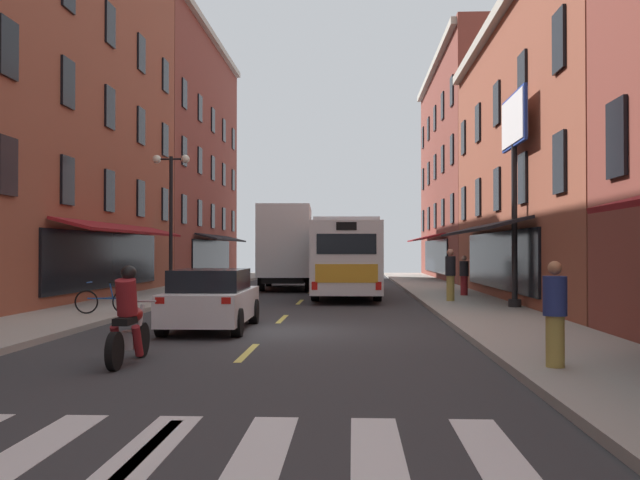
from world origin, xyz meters
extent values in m
cube|color=#333335|center=(0.00, 0.00, -0.05)|extent=(34.80, 80.00, 0.10)
cube|color=#DBCC4C|center=(0.00, -10.00, 0.00)|extent=(0.14, 2.40, 0.01)
cube|color=#DBCC4C|center=(0.00, -3.50, 0.00)|extent=(0.14, 2.40, 0.01)
cube|color=#DBCC4C|center=(0.00, 3.00, 0.00)|extent=(0.14, 2.40, 0.01)
cube|color=#DBCC4C|center=(0.00, 9.50, 0.00)|extent=(0.14, 2.40, 0.01)
cube|color=#DBCC4C|center=(0.00, 16.00, 0.00)|extent=(0.14, 2.40, 0.01)
cube|color=#DBCC4C|center=(0.00, 22.50, 0.00)|extent=(0.14, 2.40, 0.01)
cube|color=#DBCC4C|center=(0.00, 29.00, 0.00)|extent=(0.14, 2.40, 0.01)
cube|color=#DBCC4C|center=(0.00, 35.50, 0.00)|extent=(0.14, 2.40, 0.01)
cube|color=silver|center=(-1.10, -10.00, 0.00)|extent=(0.50, 2.80, 0.01)
cube|color=silver|center=(0.00, -10.00, 0.00)|extent=(0.50, 2.80, 0.01)
cube|color=silver|center=(1.10, -10.00, 0.00)|extent=(0.50, 2.80, 0.01)
cube|color=silver|center=(2.20, -10.00, 0.00)|extent=(0.50, 2.80, 0.01)
cube|color=silver|center=(3.30, -10.00, 0.00)|extent=(0.50, 2.80, 0.01)
cube|color=#A39E93|center=(-5.90, 0.00, 0.07)|extent=(3.00, 80.00, 0.14)
cube|color=#A39E93|center=(5.90, 0.00, 0.07)|extent=(3.00, 80.00, 0.14)
cube|color=brown|center=(-11.40, 10.00, 8.03)|extent=(8.00, 19.90, 16.06)
cube|color=black|center=(-7.36, 10.00, 1.55)|extent=(0.10, 12.00, 2.10)
cube|color=maroon|center=(-6.65, 10.00, 2.75)|extent=(1.38, 11.20, 0.44)
cube|color=black|center=(-7.36, 2.00, 4.20)|extent=(0.10, 1.00, 1.60)
cube|color=black|center=(-7.36, 6.00, 4.20)|extent=(0.10, 1.00, 1.60)
cube|color=black|center=(-7.36, 10.00, 4.20)|extent=(0.10, 1.00, 1.60)
cube|color=black|center=(-7.36, 14.00, 4.20)|extent=(0.10, 1.00, 1.60)
cube|color=black|center=(-7.36, 18.00, 4.20)|extent=(0.10, 1.00, 1.60)
cube|color=black|center=(-7.36, 2.00, 7.40)|extent=(0.10, 1.00, 1.60)
cube|color=black|center=(-7.36, 6.00, 7.40)|extent=(0.10, 1.00, 1.60)
cube|color=black|center=(-7.36, 10.00, 7.40)|extent=(0.10, 1.00, 1.60)
cube|color=black|center=(-7.36, 14.00, 7.40)|extent=(0.10, 1.00, 1.60)
cube|color=black|center=(-7.36, 18.00, 7.40)|extent=(0.10, 1.00, 1.60)
cube|color=black|center=(-7.36, 10.00, 10.60)|extent=(0.10, 1.00, 1.60)
cube|color=black|center=(-7.36, 14.00, 10.60)|extent=(0.10, 1.00, 1.60)
cube|color=black|center=(-7.36, 18.00, 10.60)|extent=(0.10, 1.00, 1.60)
cube|color=brown|center=(-11.40, 30.00, 8.19)|extent=(8.00, 19.90, 16.37)
cube|color=#B2AD9E|center=(-7.30, 30.00, 16.02)|extent=(0.44, 19.40, 0.40)
cube|color=black|center=(-7.36, 30.00, 1.55)|extent=(0.10, 12.00, 2.10)
cube|color=black|center=(-6.65, 30.00, 2.75)|extent=(1.38, 11.20, 0.44)
cube|color=black|center=(-7.36, 22.00, 4.20)|extent=(0.10, 1.00, 1.60)
cube|color=black|center=(-7.36, 26.00, 4.20)|extent=(0.10, 1.00, 1.60)
cube|color=black|center=(-7.36, 30.00, 4.20)|extent=(0.10, 1.00, 1.60)
cube|color=black|center=(-7.36, 34.00, 4.20)|extent=(0.10, 1.00, 1.60)
cube|color=black|center=(-7.36, 38.00, 4.20)|extent=(0.10, 1.00, 1.60)
cube|color=black|center=(-7.36, 22.00, 7.40)|extent=(0.10, 1.00, 1.60)
cube|color=black|center=(-7.36, 26.00, 7.40)|extent=(0.10, 1.00, 1.60)
cube|color=black|center=(-7.36, 30.00, 7.40)|extent=(0.10, 1.00, 1.60)
cube|color=black|center=(-7.36, 34.00, 7.40)|extent=(0.10, 1.00, 1.60)
cube|color=black|center=(-7.36, 38.00, 7.40)|extent=(0.10, 1.00, 1.60)
cube|color=black|center=(-7.36, 22.00, 10.60)|extent=(0.10, 1.00, 1.60)
cube|color=black|center=(-7.36, 26.00, 10.60)|extent=(0.10, 1.00, 1.60)
cube|color=black|center=(-7.36, 30.00, 10.60)|extent=(0.10, 1.00, 1.60)
cube|color=black|center=(-7.36, 34.00, 10.60)|extent=(0.10, 1.00, 1.60)
cube|color=black|center=(-7.36, 38.00, 10.60)|extent=(0.10, 1.00, 1.60)
cube|color=black|center=(7.36, -2.00, 4.20)|extent=(0.10, 1.00, 1.60)
cube|color=brown|center=(11.40, 10.00, 5.47)|extent=(8.00, 19.90, 10.93)
cube|color=#B2AD9E|center=(7.30, 10.00, 10.58)|extent=(0.44, 19.40, 0.40)
cube|color=black|center=(7.36, 10.00, 1.55)|extent=(0.10, 12.00, 2.10)
cube|color=black|center=(6.65, 10.00, 2.75)|extent=(1.38, 11.20, 0.44)
cube|color=black|center=(7.36, 2.00, 4.20)|extent=(0.10, 1.00, 1.60)
cube|color=black|center=(7.36, 6.00, 4.20)|extent=(0.10, 1.00, 1.60)
cube|color=black|center=(7.36, 10.00, 4.20)|extent=(0.10, 1.00, 1.60)
cube|color=black|center=(7.36, 14.00, 4.20)|extent=(0.10, 1.00, 1.60)
cube|color=black|center=(7.36, 18.00, 4.20)|extent=(0.10, 1.00, 1.60)
cube|color=black|center=(7.36, 2.00, 7.40)|extent=(0.10, 1.00, 1.60)
cube|color=black|center=(7.36, 6.00, 7.40)|extent=(0.10, 1.00, 1.60)
cube|color=black|center=(7.36, 10.00, 7.40)|extent=(0.10, 1.00, 1.60)
cube|color=black|center=(7.36, 14.00, 7.40)|extent=(0.10, 1.00, 1.60)
cube|color=black|center=(7.36, 18.00, 7.40)|extent=(0.10, 1.00, 1.60)
cube|color=brown|center=(11.40, 30.00, 7.14)|extent=(8.00, 19.90, 14.28)
cube|color=#B2AD9E|center=(7.30, 30.00, 13.93)|extent=(0.44, 19.40, 0.40)
cube|color=black|center=(7.36, 30.00, 1.55)|extent=(0.10, 12.00, 2.10)
cube|color=maroon|center=(6.65, 30.00, 2.75)|extent=(1.38, 11.20, 0.44)
cube|color=black|center=(7.36, 22.00, 4.20)|extent=(0.10, 1.00, 1.60)
cube|color=black|center=(7.36, 26.00, 4.20)|extent=(0.10, 1.00, 1.60)
cube|color=black|center=(7.36, 30.00, 4.20)|extent=(0.10, 1.00, 1.60)
cube|color=black|center=(7.36, 34.00, 4.20)|extent=(0.10, 1.00, 1.60)
cube|color=black|center=(7.36, 38.00, 4.20)|extent=(0.10, 1.00, 1.60)
cube|color=black|center=(7.36, 22.00, 7.40)|extent=(0.10, 1.00, 1.60)
cube|color=black|center=(7.36, 26.00, 7.40)|extent=(0.10, 1.00, 1.60)
cube|color=black|center=(7.36, 30.00, 7.40)|extent=(0.10, 1.00, 1.60)
cube|color=black|center=(7.36, 34.00, 7.40)|extent=(0.10, 1.00, 1.60)
cube|color=black|center=(7.36, 38.00, 7.40)|extent=(0.10, 1.00, 1.60)
cube|color=black|center=(7.36, 22.00, 10.60)|extent=(0.10, 1.00, 1.60)
cube|color=black|center=(7.36, 26.00, 10.60)|extent=(0.10, 1.00, 1.60)
cube|color=black|center=(7.36, 30.00, 10.60)|extent=(0.10, 1.00, 1.60)
cube|color=black|center=(7.36, 34.00, 10.60)|extent=(0.10, 1.00, 1.60)
cube|color=black|center=(7.36, 38.00, 10.60)|extent=(0.10, 1.00, 1.60)
cylinder|color=black|center=(7.05, 5.82, 2.70)|extent=(0.18, 0.18, 5.12)
cylinder|color=black|center=(7.05, 5.82, 0.26)|extent=(0.40, 0.40, 0.24)
cube|color=navy|center=(7.05, 5.82, 6.02)|extent=(0.10, 3.08, 1.68)
cube|color=silver|center=(6.99, 5.82, 6.02)|extent=(0.04, 2.92, 1.52)
cube|color=silver|center=(7.11, 5.82, 6.02)|extent=(0.04, 2.92, 1.52)
cube|color=silver|center=(1.67, 13.73, 1.66)|extent=(2.71, 12.35, 2.62)
cube|color=silver|center=(1.67, 13.73, 3.03)|extent=(2.49, 11.15, 0.16)
cube|color=black|center=(1.67, 14.03, 1.84)|extent=(2.72, 9.95, 0.96)
cube|color=maroon|center=(1.67, 13.73, 0.60)|extent=(2.73, 11.95, 0.36)
cube|color=black|center=(1.59, 19.85, 1.84)|extent=(2.25, 0.15, 1.10)
cube|color=black|center=(1.75, 7.61, 2.14)|extent=(2.05, 0.15, 0.70)
cube|color=gold|center=(1.75, 7.60, 1.13)|extent=(2.15, 0.13, 0.64)
cube|color=black|center=(1.75, 7.60, 2.75)|extent=(0.70, 0.11, 0.28)
cube|color=red|center=(0.65, 7.57, 0.70)|extent=(0.20, 0.08, 0.28)
cube|color=red|center=(2.84, 7.60, 0.70)|extent=(0.20, 0.08, 0.28)
cylinder|color=black|center=(0.44, 17.87, 0.50)|extent=(0.31, 1.00, 1.00)
cylinder|color=black|center=(2.79, 17.90, 0.50)|extent=(0.31, 1.00, 1.00)
cylinder|color=black|center=(0.54, 10.05, 0.50)|extent=(0.31, 1.00, 1.00)
cylinder|color=black|center=(2.89, 10.08, 0.50)|extent=(0.31, 1.00, 1.00)
cube|color=white|center=(-1.44, 21.20, 1.55)|extent=(2.40, 2.51, 2.40)
cube|color=black|center=(-1.49, 22.37, 2.40)|extent=(2.00, 0.18, 0.80)
cube|color=silver|center=(-1.27, 17.29, 2.36)|extent=(2.62, 5.52, 3.31)
cube|color=navy|center=(-0.06, 17.34, 2.52)|extent=(0.20, 3.26, 0.90)
cube|color=black|center=(-1.33, 18.49, 0.55)|extent=(2.21, 7.52, 0.24)
cylinder|color=black|center=(-2.53, 20.96, 0.45)|extent=(0.32, 0.91, 0.90)
cylinder|color=black|center=(-0.33, 21.05, 0.45)|extent=(0.32, 0.91, 0.90)
cylinder|color=black|center=(-2.34, 16.43, 0.45)|extent=(0.32, 0.91, 0.90)
cylinder|color=black|center=(-0.14, 16.52, 0.45)|extent=(0.32, 0.91, 0.90)
cube|color=silver|center=(-1.44, 0.27, 0.60)|extent=(1.83, 4.30, 0.71)
cube|color=black|center=(-1.43, 0.10, 1.19)|extent=(1.64, 2.33, 0.54)
cube|color=red|center=(-2.11, -1.86, 0.85)|extent=(0.20, 0.06, 0.14)
cube|color=red|center=(-0.70, -1.84, 0.85)|extent=(0.20, 0.06, 0.14)
cylinder|color=black|center=(-2.29, 1.69, 0.32)|extent=(0.23, 0.64, 0.64)
cylinder|color=black|center=(-0.62, 1.71, 0.32)|extent=(0.23, 0.64, 0.64)
cylinder|color=black|center=(-2.25, -1.18, 0.32)|extent=(0.23, 0.64, 0.64)
cylinder|color=black|center=(-0.58, -1.16, 0.32)|extent=(0.23, 0.64, 0.64)
cube|color=black|center=(-1.60, 29.30, 0.55)|extent=(1.88, 4.49, 0.62)
cube|color=black|center=(-1.60, 29.12, 1.06)|extent=(1.69, 2.43, 0.45)
cube|color=red|center=(-2.30, 27.08, 0.76)|extent=(0.20, 0.06, 0.14)
cube|color=red|center=(-0.84, 27.10, 0.76)|extent=(0.20, 0.06, 0.14)
cylinder|color=black|center=(-2.48, 30.83, 0.32)|extent=(0.23, 0.64, 0.64)
cylinder|color=black|center=(-0.76, 30.85, 0.32)|extent=(0.23, 0.64, 0.64)
cylinder|color=black|center=(-2.44, 27.76, 0.32)|extent=(0.23, 0.64, 0.64)
cylinder|color=black|center=(-0.72, 27.78, 0.32)|extent=(0.23, 0.64, 0.64)
cylinder|color=black|center=(-1.81, -4.14, 0.31)|extent=(0.10, 0.62, 0.62)
cylinder|color=black|center=(-1.81, -5.59, 0.31)|extent=(0.12, 0.62, 0.62)
cylinder|color=#B2B2B7|center=(-1.81, -4.26, 0.61)|extent=(0.07, 0.33, 0.68)
ellipsoid|color=maroon|center=(-1.81, -4.69, 0.81)|extent=(0.32, 0.56, 0.28)
cube|color=black|center=(-1.81, -5.09, 0.74)|extent=(0.26, 0.56, 0.12)
cube|color=#B2B2B7|center=(-1.81, -4.87, 0.40)|extent=(0.24, 0.40, 0.30)
cylinder|color=#B2B2B7|center=(-1.81, -4.36, 1.02)|extent=(0.62, 0.04, 0.04)
cylinder|color=maroon|center=(-1.81, -5.02, 1.13)|extent=(0.34, 0.46, 0.66)
sphere|color=black|center=(-1.81, -4.91, 1.53)|extent=(0.26, 0.26, 0.26)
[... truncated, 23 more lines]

